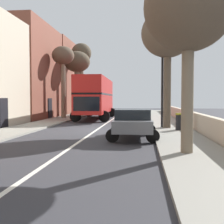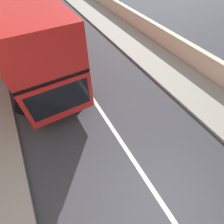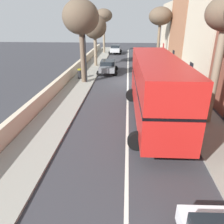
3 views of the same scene
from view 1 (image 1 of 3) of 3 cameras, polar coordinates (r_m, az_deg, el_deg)
ground_plane at (r=18.47m, az=-3.10°, el=-3.65°), size 84.00×84.00×0.00m
road_centre_line at (r=18.47m, az=-3.10°, el=-3.64°), size 0.16×54.00×0.01m
sidewalk_left at (r=19.85m, az=-17.22°, el=-3.15°), size 2.60×60.00×0.12m
sidewalk_right at (r=18.32m, az=12.23°, el=-3.57°), size 2.60×60.00×0.12m
boundary_wall_right at (r=18.50m, az=17.03°, el=-1.97°), size 0.36×54.00×1.15m
double_decker_bus at (r=28.07m, az=-3.36°, el=3.34°), size 3.72×10.59×4.06m
parked_car_grey_right_2 at (r=14.33m, az=4.29°, el=-1.92°), size 2.59×4.54×1.53m
parked_car_white_left_3 at (r=38.10m, az=-2.02°, el=0.96°), size 2.63×3.99×1.50m
street_tree_right_1 at (r=19.37m, az=11.33°, el=15.19°), size 3.48×3.48×7.84m
street_tree_left_2 at (r=29.29m, az=-10.00°, el=10.63°), size 2.26×2.26×7.28m
street_tree_left_4 at (r=36.89m, az=-6.29°, el=11.13°), size 2.58×2.58×9.10m
street_tree_right_5 at (r=10.76m, az=15.39°, el=19.67°), size 3.15×3.15×6.72m
street_tree_left_6 at (r=33.67m, az=-7.18°, el=9.70°), size 3.09×3.09×7.55m
lamppost_right at (r=19.16m, az=10.26°, el=7.95°), size 0.32×0.32×6.31m
litter_bin_right at (r=17.74m, az=13.73°, el=-1.89°), size 0.55×0.55×1.04m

